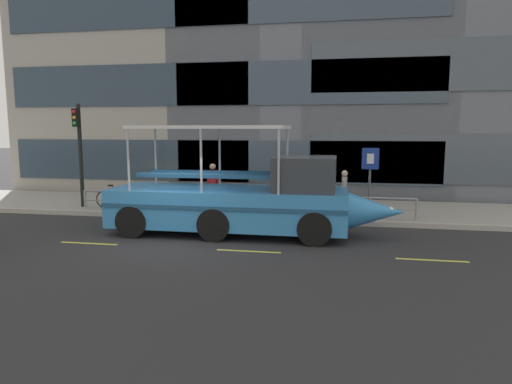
# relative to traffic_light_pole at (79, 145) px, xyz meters

# --- Properties ---
(ground_plane) EXTENTS (120.00, 120.00, 0.00)m
(ground_plane) POSITION_rel_traffic_light_pole_xyz_m (5.52, -3.94, -2.70)
(ground_plane) COLOR #2B2B2D
(sidewalk) EXTENTS (32.00, 4.80, 0.18)m
(sidewalk) POSITION_rel_traffic_light_pole_xyz_m (5.52, 1.66, -2.61)
(sidewalk) COLOR #99968E
(sidewalk) RESTS_ON ground_plane
(curb_edge) EXTENTS (32.00, 0.18, 0.18)m
(curb_edge) POSITION_rel_traffic_light_pole_xyz_m (5.52, -0.83, -2.61)
(curb_edge) COLOR #B2ADA3
(curb_edge) RESTS_ON ground_plane
(lane_centreline) EXTENTS (25.80, 0.12, 0.01)m
(lane_centreline) POSITION_rel_traffic_light_pole_xyz_m (5.52, -4.84, -2.69)
(lane_centreline) COLOR #DBD64C
(lane_centreline) RESTS_ON ground_plane
(curb_guardrail) EXTENTS (12.64, 0.09, 0.79)m
(curb_guardrail) POSITION_rel_traffic_light_pole_xyz_m (6.70, -0.49, -1.99)
(curb_guardrail) COLOR gray
(curb_guardrail) RESTS_ON sidewalk
(traffic_light_pole) EXTENTS (0.24, 0.46, 4.16)m
(traffic_light_pole) POSITION_rel_traffic_light_pole_xyz_m (0.00, 0.00, 0.00)
(traffic_light_pole) COLOR black
(traffic_light_pole) RESTS_ON sidewalk
(parking_sign) EXTENTS (0.60, 0.12, 2.49)m
(parking_sign) POSITION_rel_traffic_light_pole_xyz_m (11.40, 0.07, -0.83)
(parking_sign) COLOR #4C4F54
(parking_sign) RESTS_ON sidewalk
(leaned_bicycle) EXTENTS (1.74, 0.46, 0.96)m
(leaned_bicycle) POSITION_rel_traffic_light_pole_xyz_m (1.56, -0.11, -2.14)
(leaned_bicycle) COLOR black
(leaned_bicycle) RESTS_ON sidewalk
(duck_tour_boat) EXTENTS (9.34, 2.48, 3.45)m
(duck_tour_boat) POSITION_rel_traffic_light_pole_xyz_m (7.40, -2.82, -1.61)
(duck_tour_boat) COLOR #388CD1
(duck_tour_boat) RESTS_ON ground_plane
(pedestrian_near_bow) EXTENTS (0.22, 0.47, 1.63)m
(pedestrian_near_bow) POSITION_rel_traffic_light_pole_xyz_m (10.51, 0.46, -1.53)
(pedestrian_near_bow) COLOR #1E2338
(pedestrian_near_bow) RESTS_ON sidewalk
(pedestrian_mid_left) EXTENTS (0.47, 0.29, 1.73)m
(pedestrian_mid_left) POSITION_rel_traffic_light_pole_xyz_m (8.03, 0.27, -1.47)
(pedestrian_mid_left) COLOR #1E2338
(pedestrian_mid_left) RESTS_ON sidewalk
(pedestrian_mid_right) EXTENTS (0.51, 0.24, 1.77)m
(pedestrian_mid_right) POSITION_rel_traffic_light_pole_xyz_m (5.24, 1.06, -1.45)
(pedestrian_mid_right) COLOR black
(pedestrian_mid_right) RESTS_ON sidewalk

